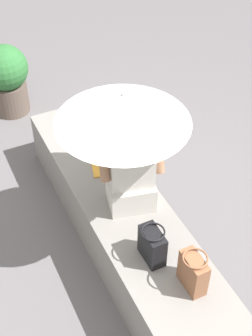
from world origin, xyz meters
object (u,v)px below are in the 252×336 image
handbag_black (152,245)px  magazine (104,165)px  parasol (123,109)px  tote_bag_canvas (193,272)px  planter_near (7,77)px  person_seated (131,165)px

handbag_black → magazine: 1.03m
parasol → tote_bag_canvas: 1.14m
parasol → magazine: bearing=175.9°
parasol → planter_near: (-2.26, -0.31, -0.93)m
handbag_black → planter_near: planter_near is taller
person_seated → planter_near: 2.37m
tote_bag_canvas → magazine: size_ratio=1.03×
handbag_black → tote_bag_canvas: 0.34m
parasol → magazine: size_ratio=3.59×
person_seated → parasol: size_ratio=0.90×
person_seated → parasol: 0.49m
person_seated → parasol: (-0.04, -0.04, 0.48)m
magazine → planter_near: 1.85m
parasol → planter_near: size_ratio=1.27×
planter_near → parasol: bearing=7.9°
tote_bag_canvas → planter_near: (-3.14, -0.39, -0.20)m
handbag_black → planter_near: bearing=-174.8°
planter_near → magazine: bearing=10.8°
magazine → tote_bag_canvas: bearing=17.5°
handbag_black → magazine: handbag_black is taller
parasol → handbag_black: parasol is taller
parasol → tote_bag_canvas: bearing=4.9°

